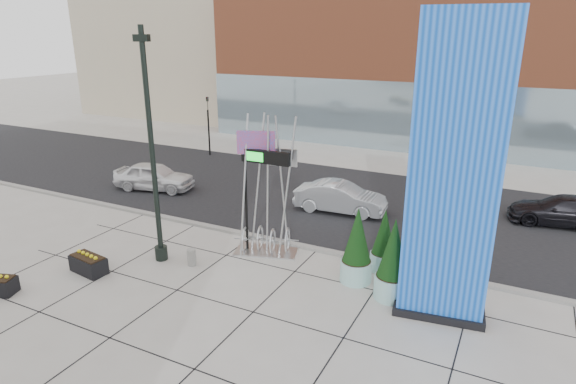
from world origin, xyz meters
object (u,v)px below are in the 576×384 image
at_px(concrete_bollard, 192,257).
at_px(overhead_street_sign, 261,166).
at_px(public_art_sculpture, 266,218).
at_px(car_white_west, 154,177).
at_px(car_silver_mid, 340,198).
at_px(blue_pylon, 453,181).
at_px(lamp_post, 154,172).

relative_size(concrete_bollard, overhead_street_sign, 0.15).
xyz_separation_m(public_art_sculpture, concrete_bollard, (-1.97, -2.25, -1.13)).
distance_m(car_white_west, car_silver_mid, 10.51).
bearing_deg(car_silver_mid, car_white_west, 92.66).
relative_size(blue_pylon, overhead_street_sign, 2.14).
bearing_deg(blue_pylon, overhead_street_sign, 161.84).
xyz_separation_m(lamp_post, car_white_west, (-6.12, 6.58, -2.76)).
distance_m(blue_pylon, lamp_post, 10.30).
xyz_separation_m(blue_pylon, car_silver_mid, (-5.91, 6.99, -3.61)).
bearing_deg(lamp_post, blue_pylon, 5.04).
bearing_deg(lamp_post, public_art_sculpture, 35.89).
bearing_deg(blue_pylon, car_white_west, 153.15).
height_order(public_art_sculpture, overhead_street_sign, public_art_sculpture).
height_order(lamp_post, overhead_street_sign, lamp_post).
bearing_deg(concrete_bollard, lamp_post, -173.91).
xyz_separation_m(blue_pylon, public_art_sculpture, (-6.92, 1.49, -2.89)).
height_order(car_white_west, car_silver_mid, car_white_west).
bearing_deg(car_white_west, concrete_bollard, -143.40).
height_order(blue_pylon, lamp_post, blue_pylon).
height_order(blue_pylon, car_silver_mid, blue_pylon).
distance_m(concrete_bollard, car_silver_mid, 8.31).
distance_m(lamp_post, overhead_street_sign, 3.91).
xyz_separation_m(lamp_post, public_art_sculpture, (3.30, 2.39, -2.05)).
distance_m(blue_pylon, car_white_west, 17.67).
height_order(overhead_street_sign, car_white_west, overhead_street_sign).
relative_size(public_art_sculpture, concrete_bollard, 8.66).
relative_size(concrete_bollard, car_silver_mid, 0.15).
bearing_deg(lamp_post, concrete_bollard, 6.09).
height_order(blue_pylon, overhead_street_sign, blue_pylon).
relative_size(public_art_sculpture, overhead_street_sign, 1.32).
bearing_deg(concrete_bollard, blue_pylon, 4.88).
relative_size(concrete_bollard, car_white_west, 0.15).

